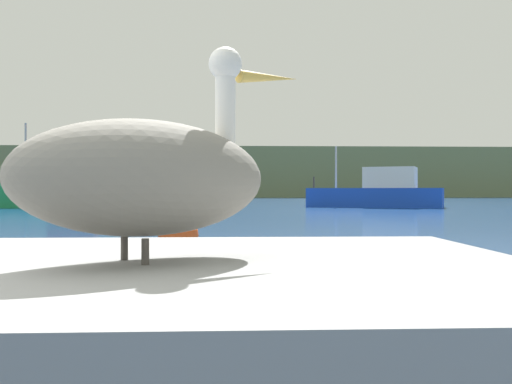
{
  "coord_description": "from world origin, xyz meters",
  "views": [
    {
      "loc": [
        1.6,
        -2.43,
        1.04
      ],
      "look_at": [
        2.71,
        23.28,
        0.92
      ],
      "focal_mm": 38.75,
      "sensor_mm": 36.0,
      "label": 1
    }
  ],
  "objects_px": {
    "fishing_boat_green": "(66,190)",
    "mooring_buoy": "(178,235)",
    "pelican": "(150,175)",
    "fishing_boat_blue": "(378,192)"
  },
  "relations": [
    {
      "from": "pelican",
      "to": "fishing_boat_green",
      "type": "distance_m",
      "value": 31.54
    },
    {
      "from": "pelican",
      "to": "fishing_boat_blue",
      "type": "xyz_separation_m",
      "value": [
        8.95,
        29.97,
        -0.23
      ]
    },
    {
      "from": "fishing_boat_green",
      "to": "pelican",
      "type": "bearing_deg",
      "value": 103.7
    },
    {
      "from": "fishing_boat_green",
      "to": "fishing_boat_blue",
      "type": "bearing_deg",
      "value": 176.0
    },
    {
      "from": "fishing_boat_green",
      "to": "mooring_buoy",
      "type": "height_order",
      "value": "fishing_boat_green"
    },
    {
      "from": "mooring_buoy",
      "to": "fishing_boat_green",
      "type": "bearing_deg",
      "value": 110.36
    },
    {
      "from": "pelican",
      "to": "mooring_buoy",
      "type": "distance_m",
      "value": 6.5
    },
    {
      "from": "mooring_buoy",
      "to": "fishing_boat_blue",
      "type": "bearing_deg",
      "value": 68.08
    },
    {
      "from": "pelican",
      "to": "fishing_boat_green",
      "type": "relative_size",
      "value": 0.18
    },
    {
      "from": "fishing_boat_blue",
      "to": "fishing_boat_green",
      "type": "distance_m",
      "value": 18.27
    }
  ]
}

